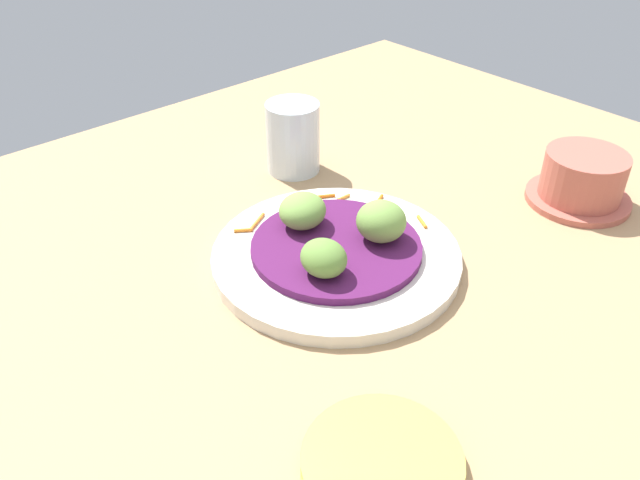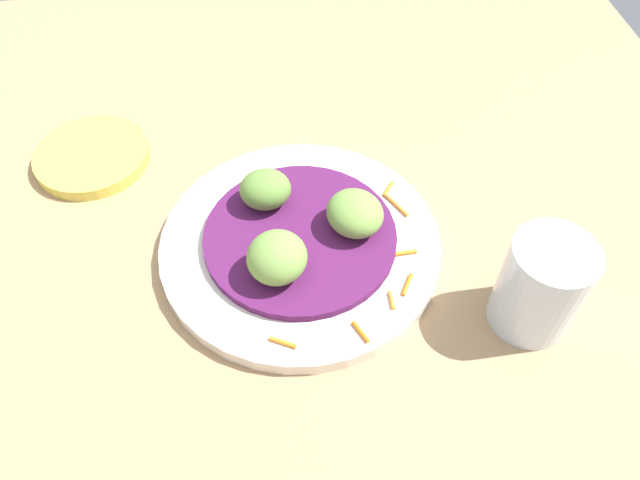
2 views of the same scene
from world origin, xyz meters
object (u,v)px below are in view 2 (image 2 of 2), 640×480
Objects in this scene: main_plate at (300,244)px; guac_scoop_left at (355,213)px; guac_scoop_right at (277,261)px; water_glass at (541,286)px; side_plate_small at (92,156)px; guac_scoop_center at (265,189)px.

main_plate is 6.24cm from guac_scoop_left.
water_glass reaches higher than guac_scoop_right.
side_plate_small is 1.31× the size of water_glass.
guac_scoop_left is 0.45× the size of side_plate_small.
guac_scoop_right is at bearing -104.05° from water_glass.
main_plate is 2.18× the size of side_plate_small.
water_glass reaches higher than main_plate.
side_plate_small is at bearing -136.25° from guac_scoop_right.
main_plate is 4.99× the size of guac_scoop_right.
guac_scoop_right is at bearing 43.75° from side_plate_small.
guac_scoop_left is (-0.26, 5.18, 3.47)cm from main_plate.
water_glass reaches higher than side_plate_small.
guac_scoop_center reaches higher than main_plate.
main_plate is 6.44cm from guac_scoop_right.
guac_scoop_center is (-4.09, -7.99, -0.02)cm from guac_scoop_left.
guac_scoop_center is at bearing -123.21° from water_glass.
guac_scoop_center is 8.99cm from guac_scoop_right.
guac_scoop_center is at bearing 59.76° from side_plate_small.
guac_scoop_right is at bearing -57.11° from guac_scoop_left.
guac_scoop_center is 21.59cm from side_plate_small.
guac_scoop_right is 22.10cm from water_glass.
main_plate is 2.86× the size of water_glass.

